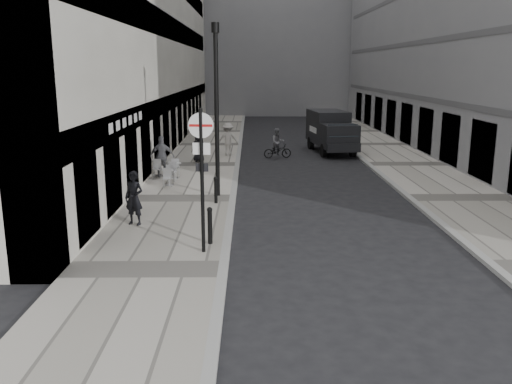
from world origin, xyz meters
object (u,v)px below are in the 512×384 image
at_px(walking_man, 134,198).
at_px(cyclist, 277,146).
at_px(lamppost, 216,102).
at_px(panel_van, 331,129).
at_px(sign_post, 202,162).

distance_m(walking_man, cyclist, 14.92).
bearing_deg(lamppost, panel_van, 62.57).
xyz_separation_m(panel_van, cyclist, (-3.35, -2.12, -0.74)).
height_order(walking_man, lamppost, lamppost).
bearing_deg(sign_post, lamppost, 95.84).
height_order(lamppost, cyclist, lamppost).
xyz_separation_m(lamppost, cyclist, (2.86, 9.84, -3.13)).
bearing_deg(cyclist, sign_post, -110.05).
distance_m(sign_post, panel_van, 19.80).
distance_m(lamppost, panel_van, 13.69).
relative_size(walking_man, panel_van, 0.32).
height_order(sign_post, cyclist, sign_post).
bearing_deg(cyclist, panel_van, 22.12).
distance_m(sign_post, lamppost, 6.89).
bearing_deg(sign_post, panel_van, 77.53).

